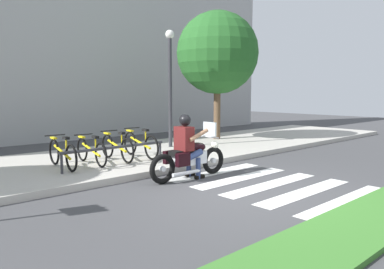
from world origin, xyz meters
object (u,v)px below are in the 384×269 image
(motorcycle, at_px, (190,158))
(street_lamp, at_px, (170,78))
(bicycle_0, at_px, (62,154))
(bicycle_2, at_px, (117,147))
(tree_near_rack, at_px, (217,53))
(rider, at_px, (187,142))
(bicycle_1, at_px, (91,151))
(bike_rack, at_px, (116,149))
(bicycle_3, at_px, (140,144))

(motorcycle, xyz_separation_m, street_lamp, (2.07, 3.24, 1.91))
(bicycle_0, distance_m, bicycle_2, 1.44)
(bicycle_2, relative_size, tree_near_rack, 0.35)
(motorcycle, distance_m, rider, 0.37)
(motorcycle, distance_m, tree_near_rack, 6.58)
(rider, bearing_deg, motorcycle, -3.82)
(bicycle_2, bearing_deg, bicycle_1, 179.92)
(bike_rack, height_order, tree_near_rack, tree_near_rack)
(motorcycle, xyz_separation_m, bicycle_2, (-0.50, 2.26, 0.04))
(motorcycle, distance_m, bike_rack, 1.91)
(motorcycle, bearing_deg, bicycle_0, 130.71)
(motorcycle, bearing_deg, tree_near_rack, 38.09)
(bicycle_3, distance_m, street_lamp, 2.80)
(bicycle_2, relative_size, bicycle_3, 0.97)
(motorcycle, xyz_separation_m, rider, (-0.08, 0.01, 0.37))
(bicycle_1, distance_m, bicycle_3, 1.44)
(rider, xyz_separation_m, bicycle_0, (-1.86, 2.25, -0.33))
(rider, relative_size, tree_near_rack, 0.29)
(motorcycle, bearing_deg, bicycle_3, 84.37)
(bicycle_0, bearing_deg, bicycle_2, -0.01)
(bicycle_3, height_order, bike_rack, bicycle_3)
(bicycle_3, bearing_deg, bicycle_1, 179.95)
(motorcycle, xyz_separation_m, bicycle_1, (-1.22, 2.26, 0.02))
(rider, height_order, bicycle_2, rider)
(bike_rack, bearing_deg, bicycle_1, 122.98)
(street_lamp, bearing_deg, rider, -123.55)
(tree_near_rack, bearing_deg, bicycle_0, -168.10)
(motorcycle, relative_size, street_lamp, 0.55)
(bicycle_3, xyz_separation_m, bike_rack, (-1.08, -0.55, 0.05))
(rider, relative_size, bike_rack, 0.52)
(bicycle_0, relative_size, tree_near_rack, 0.35)
(bicycle_2, height_order, bicycle_3, bicycle_3)
(bicycle_3, relative_size, bike_rack, 0.63)
(bicycle_1, height_order, bicycle_3, bicycle_3)
(bike_rack, relative_size, street_lamp, 0.72)
(rider, relative_size, bicycle_3, 0.83)
(bicycle_0, distance_m, bicycle_3, 2.16)
(rider, height_order, street_lamp, street_lamp)
(rider, distance_m, bike_rack, 1.89)
(bicycle_0, height_order, bicycle_2, bicycle_2)
(rider, xyz_separation_m, street_lamp, (2.15, 3.24, 1.54))
(street_lamp, bearing_deg, bicycle_2, -158.94)
(bike_rack, xyz_separation_m, tree_near_rack, (5.51, 1.94, 2.79))
(motorcycle, relative_size, bicycle_1, 1.27)
(bicycle_0, xyz_separation_m, bike_rack, (1.08, -0.55, 0.06))
(bicycle_1, relative_size, street_lamp, 0.43)
(bicycle_2, xyz_separation_m, street_lamp, (2.57, 0.99, 1.87))
(bicycle_2, distance_m, bicycle_3, 0.72)
(motorcycle, xyz_separation_m, tree_near_rack, (4.65, 3.64, 2.89))
(rider, relative_size, street_lamp, 0.37)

